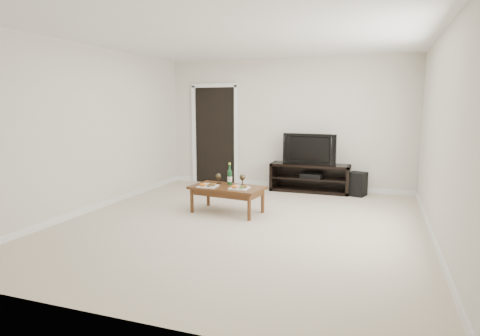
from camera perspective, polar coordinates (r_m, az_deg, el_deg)
name	(u,v)px	position (r m, az deg, el deg)	size (l,w,h in m)	color
floor	(241,224)	(5.77, 0.19, -7.95)	(5.50, 5.50, 0.00)	beige
back_wall	(286,124)	(8.20, 6.60, 6.23)	(5.00, 0.04, 2.60)	beige
ceiling	(241,33)	(5.60, 0.21, 18.63)	(5.00, 5.50, 0.04)	white
doorway	(215,136)	(8.66, -3.56, 4.58)	(0.90, 0.02, 2.05)	black
media_console	(310,178)	(7.94, 9.89, -1.38)	(1.52, 0.45, 0.55)	black
television	(310,149)	(7.86, 10.00, 2.72)	(1.03, 0.13, 0.59)	black
av_receiver	(312,175)	(7.92, 10.14, -1.05)	(0.40, 0.30, 0.08)	black
subwoofer	(357,184)	(7.80, 16.36, -2.20)	(0.30, 0.30, 0.44)	black
coffee_table	(227,199)	(6.32, -1.83, -4.50)	(1.12, 0.61, 0.42)	#552D17
plate_left	(208,185)	(6.25, -4.58, -2.37)	(0.27, 0.27, 0.07)	white
plate_right	(239,187)	(6.09, -0.08, -2.65)	(0.27, 0.27, 0.07)	white
wine_bottle	(230,174)	(6.40, -1.48, -0.80)	(0.07, 0.07, 0.35)	#103C1B
goblet_left	(219,179)	(6.48, -3.07, -1.51)	(0.09, 0.09, 0.17)	#3E3321
goblet_right	(242,180)	(6.38, 0.35, -1.65)	(0.09, 0.09, 0.17)	#3E3321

